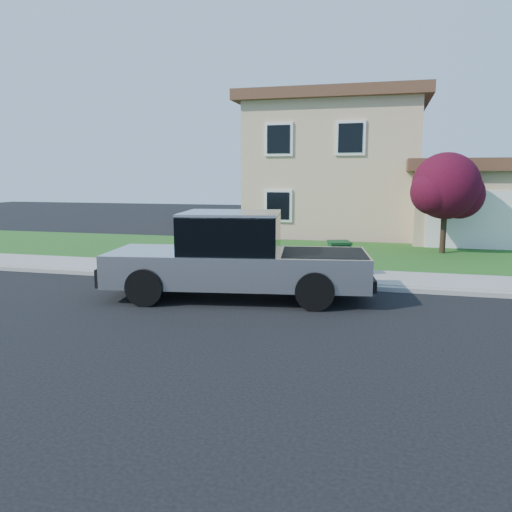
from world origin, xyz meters
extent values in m
plane|color=black|center=(0.00, 0.00, 0.00)|extent=(80.00, 80.00, 0.00)
cube|color=gray|center=(1.00, 2.90, 0.06)|extent=(40.00, 0.20, 0.12)
cube|color=gray|center=(1.00, 4.00, 0.07)|extent=(40.00, 2.00, 0.15)
cube|color=#144617|center=(1.00, 8.50, 0.05)|extent=(40.00, 7.00, 0.10)
cube|color=tan|center=(0.00, 17.00, 3.20)|extent=(8.00, 9.00, 6.40)
cube|color=tan|center=(6.50, 14.00, 1.60)|extent=(5.50, 6.00, 3.20)
cube|color=white|center=(6.50, 10.98, 1.25)|extent=(4.60, 0.12, 2.30)
cube|color=#4C2D1E|center=(0.00, 17.00, 6.60)|extent=(8.80, 9.80, 0.50)
cube|color=#4C2D1E|center=(6.50, 14.00, 3.40)|extent=(6.20, 6.80, 0.50)
cube|color=white|center=(-2.20, 12.45, 4.60)|extent=(1.30, 0.10, 1.50)
cube|color=white|center=(1.00, 12.45, 4.60)|extent=(1.30, 0.10, 1.50)
cube|color=black|center=(-2.20, 12.45, 1.60)|extent=(1.30, 0.10, 1.50)
cylinder|color=black|center=(-2.69, 0.01, 0.44)|extent=(0.91, 0.45, 0.87)
cylinder|color=black|center=(-2.99, 1.99, 0.44)|extent=(0.91, 0.45, 0.87)
cylinder|color=black|center=(1.13, 0.59, 0.44)|extent=(0.91, 0.45, 0.87)
cylinder|color=black|center=(0.83, 2.57, 0.44)|extent=(0.91, 0.45, 0.87)
cube|color=#B9BBC1|center=(-0.85, 1.30, 0.75)|extent=(6.46, 3.08, 0.78)
cube|color=black|center=(-1.01, 1.27, 1.58)|extent=(2.56, 2.35, 0.93)
cube|color=#B9BBC1|center=(-1.01, 1.27, 2.06)|extent=(2.56, 2.35, 0.09)
cube|color=black|center=(1.20, 1.61, 1.12)|extent=(2.22, 2.12, 0.07)
cube|color=black|center=(-3.95, 0.83, 0.60)|extent=(0.44, 2.06, 0.44)
cube|color=black|center=(2.25, 1.77, 0.54)|extent=(0.44, 2.06, 0.27)
cube|color=black|center=(-2.05, 2.31, 1.47)|extent=(0.17, 0.26, 0.20)
imported|color=#E7A27E|center=(-1.27, 2.69, 0.91)|extent=(0.67, 0.44, 1.82)
cylinder|color=tan|center=(-1.27, 2.69, 1.85)|extent=(0.49, 0.49, 0.05)
cylinder|color=tan|center=(-1.27, 2.69, 1.92)|extent=(0.24, 0.24, 0.17)
cylinder|color=black|center=(4.72, 9.46, 0.95)|extent=(0.21, 0.21, 1.70)
sphere|color=#460F1F|center=(4.72, 9.46, 2.60)|extent=(2.44, 2.44, 2.44)
sphere|color=#460F1F|center=(5.25, 9.78, 2.28)|extent=(1.81, 1.81, 1.81)
sphere|color=#460F1F|center=(4.29, 9.14, 2.38)|extent=(1.70, 1.70, 1.70)
cube|color=#0F3814|center=(1.36, 3.99, 0.60)|extent=(0.70, 0.76, 0.90)
cube|color=#0F3814|center=(1.36, 3.99, 1.09)|extent=(0.77, 0.83, 0.07)
camera|label=1|loc=(2.56, -10.17, 2.94)|focal=35.00mm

